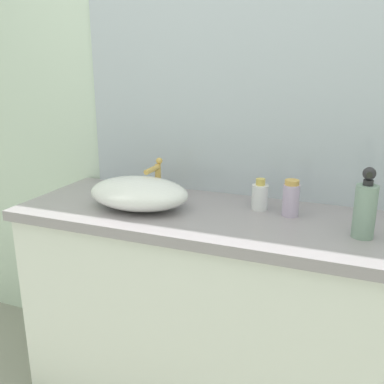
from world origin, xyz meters
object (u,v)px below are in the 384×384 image
at_px(sink_basin, 139,193).
at_px(lotion_bottle, 260,196).
at_px(spray_can, 291,199).
at_px(soap_dispenser, 365,208).

relative_size(sink_basin, lotion_bottle, 3.27).
bearing_deg(lotion_bottle, spray_can, -14.50).
relative_size(soap_dispenser, lotion_bottle, 1.91).
bearing_deg(soap_dispenser, sink_basin, -179.86).
height_order(sink_basin, lotion_bottle, lotion_bottle).
height_order(soap_dispenser, lotion_bottle, soap_dispenser).
bearing_deg(soap_dispenser, lotion_bottle, 157.32).
xyz_separation_m(sink_basin, lotion_bottle, (0.44, 0.16, -0.01)).
distance_m(soap_dispenser, spray_can, 0.28).
bearing_deg(sink_basin, spray_can, 12.67).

